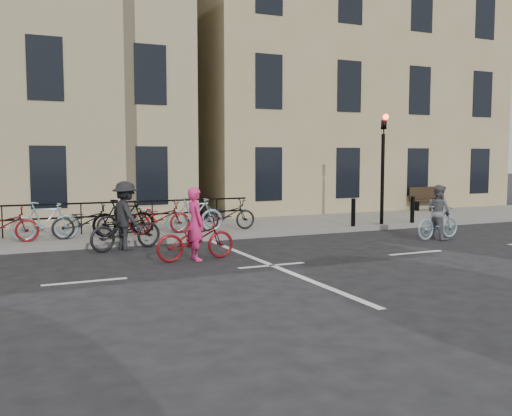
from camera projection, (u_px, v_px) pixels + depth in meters
name	position (u px, v px, depth m)	size (l,w,h in m)	color
ground	(272.00, 266.00, 12.60)	(120.00, 120.00, 0.00)	black
sidewalk	(56.00, 238.00, 16.40)	(46.00, 4.00, 0.15)	slate
building_east	(322.00, 79.00, 27.54)	(14.00, 10.00, 12.00)	tan
traffic_light	(383.00, 155.00, 18.86)	(0.18, 0.30, 3.90)	black
bollard_east	(353.00, 212.00, 18.46)	(0.14, 0.14, 0.90)	black
bollard_west	(412.00, 209.00, 19.44)	(0.14, 0.14, 0.90)	black
bench	(426.00, 198.00, 24.07)	(1.60, 0.41, 0.97)	black
parked_bikes	(85.00, 220.00, 15.76)	(10.40, 1.23, 1.05)	black
cyclist_pink	(196.00, 235.00, 13.23)	(1.95, 0.80, 1.70)	maroon
cyclist_grey	(438.00, 217.00, 16.55)	(1.68, 0.84, 1.59)	#87A5B1
cyclist_dark	(126.00, 223.00, 14.67)	(2.11, 1.29, 1.78)	black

